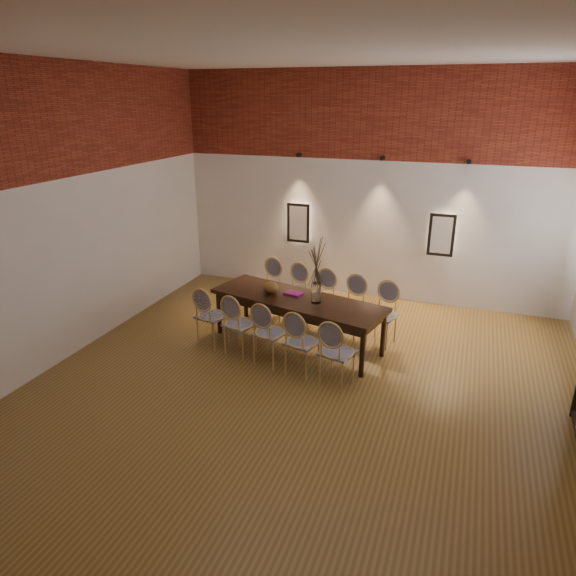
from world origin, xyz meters
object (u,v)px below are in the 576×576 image
(chair_far_c, at_px, (321,301))
(bowl, at_px, (271,288))
(chair_far_a, at_px, (267,288))
(chair_far_d, at_px, (350,308))
(book, at_px, (294,293))
(chair_far_b, at_px, (293,294))
(chair_far_e, at_px, (382,315))
(chair_near_c, at_px, (270,333))
(chair_near_b, at_px, (240,324))
(chair_near_d, at_px, (302,342))
(vase, at_px, (316,293))
(chair_near_e, at_px, (337,352))
(dining_table, at_px, (297,321))
(chair_near_a, at_px, (212,316))

(chair_far_c, xyz_separation_m, bowl, (-0.60, -0.63, 0.37))
(chair_far_a, relative_size, chair_far_d, 1.00)
(book, bearing_deg, chair_far_b, 110.30)
(chair_far_b, bearing_deg, chair_far_e, -180.00)
(chair_near_c, bearing_deg, book, 98.77)
(chair_far_b, distance_m, chair_far_c, 0.53)
(chair_near_b, height_order, chair_near_c, same)
(chair_near_b, relative_size, chair_near_d, 1.00)
(chair_near_d, xyz_separation_m, vase, (-0.04, 0.73, 0.43))
(chair_far_e, relative_size, vase, 3.13)
(chair_far_b, relative_size, chair_far_e, 1.00)
(chair_near_e, bearing_deg, vase, 136.24)
(dining_table, relative_size, chair_far_d, 2.80)
(bowl, bearing_deg, vase, -9.56)
(chair_near_c, height_order, vase, vase)
(chair_near_b, xyz_separation_m, bowl, (0.24, 0.62, 0.37))
(chair_near_e, distance_m, chair_far_b, 2.12)
(chair_near_e, bearing_deg, bowl, 156.36)
(chair_near_d, bearing_deg, chair_far_a, 138.34)
(bowl, xyz_separation_m, book, (0.34, 0.07, -0.07))
(dining_table, xyz_separation_m, chair_far_e, (1.19, 0.44, 0.09))
(chair_near_a, relative_size, chair_near_d, 1.00)
(chair_near_a, xyz_separation_m, chair_near_d, (1.54, -0.36, 0.00))
(dining_table, bearing_deg, chair_far_c, 90.00)
(book, bearing_deg, chair_near_d, -64.22)
(chair_near_c, distance_m, chair_near_d, 0.53)
(chair_far_d, height_order, vase, vase)
(chair_far_c, xyz_separation_m, chair_far_d, (0.51, -0.12, 0.00))
(chair_far_d, bearing_deg, chair_far_b, 0.00)
(dining_table, distance_m, chair_far_c, 0.71)
(chair_far_e, bearing_deg, dining_table, 33.71)
(chair_far_c, bearing_deg, chair_near_b, 69.46)
(vase, bearing_deg, book, 154.34)
(chair_near_a, distance_m, chair_near_d, 1.58)
(chair_near_a, xyz_separation_m, chair_near_e, (2.05, -0.49, 0.00))
(dining_table, bearing_deg, chair_near_c, -90.00)
(dining_table, height_order, chair_far_a, chair_far_a)
(chair_near_a, xyz_separation_m, chair_near_b, (0.51, -0.12, 0.00))
(chair_near_c, bearing_deg, chair_near_e, -0.00)
(chair_near_d, bearing_deg, chair_far_e, 69.46)
(dining_table, distance_m, chair_near_d, 0.88)
(chair_far_c, bearing_deg, chair_near_a, 53.16)
(chair_near_b, xyz_separation_m, chair_near_d, (1.03, -0.24, 0.00))
(chair_near_e, distance_m, book, 1.45)
(chair_far_b, height_order, chair_far_e, same)
(chair_far_b, bearing_deg, chair_near_a, 69.46)
(chair_far_d, bearing_deg, vase, 73.56)
(chair_near_c, bearing_deg, vase, 65.57)
(chair_near_b, xyz_separation_m, chair_near_e, (1.54, -0.36, 0.00))
(chair_near_b, relative_size, chair_far_e, 1.00)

